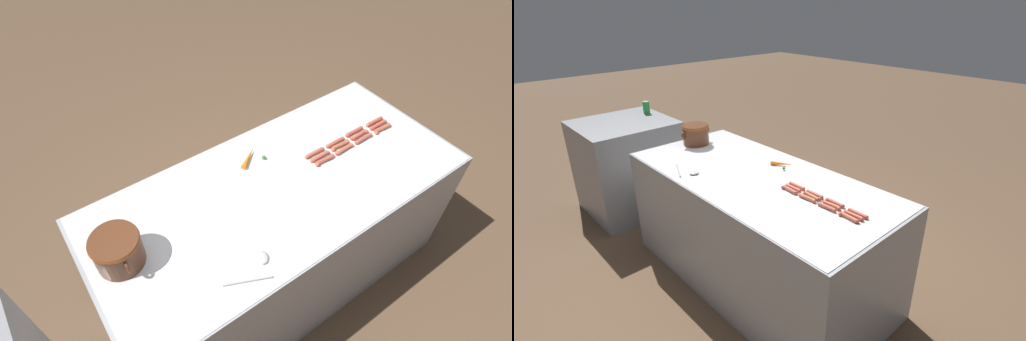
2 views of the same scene
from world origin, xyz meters
TOP-DOWN VIEW (x-y plane):
  - ground_plane at (0.00, 0.00)m, footprint 20.00×20.00m
  - griddle_counter at (0.00, 0.00)m, footprint 0.93×2.06m
  - hot_dog_0 at (-0.00, -0.79)m, footprint 0.03×0.14m
  - hot_dog_1 at (-0.00, -0.63)m, footprint 0.03×0.14m
  - hot_dog_2 at (-0.00, -0.47)m, footprint 0.03×0.14m
  - hot_dog_3 at (-0.00, -0.32)m, footprint 0.03×0.14m
  - hot_dog_4 at (0.04, -0.79)m, footprint 0.03×0.14m
  - hot_dog_5 at (0.04, -0.63)m, footprint 0.03×0.14m
  - hot_dog_6 at (0.04, -0.48)m, footprint 0.03×0.14m
  - hot_dog_7 at (0.04, -0.32)m, footprint 0.03×0.14m
  - hot_dog_8 at (0.07, -0.80)m, footprint 0.03×0.14m
  - hot_dog_9 at (0.08, -0.63)m, footprint 0.03×0.14m
  - hot_dog_10 at (0.07, -0.47)m, footprint 0.03×0.14m
  - hot_dog_11 at (0.08, -0.31)m, footprint 0.03×0.14m
  - bean_pot at (0.06, 0.85)m, footprint 0.28×0.23m
  - serving_spoon at (-0.32, 0.37)m, footprint 0.15×0.26m
  - carrot at (0.26, 0.01)m, footprint 0.13×0.16m

SIDE VIEW (x-z plane):
  - ground_plane at x=0.00m, z-range 0.00..0.00m
  - griddle_counter at x=0.00m, z-range 0.00..0.87m
  - serving_spoon at x=-0.32m, z-range 0.87..0.89m
  - hot_dog_0 at x=0.00m, z-range 0.87..0.89m
  - hot_dog_1 at x=0.00m, z-range 0.87..0.89m
  - hot_dog_2 at x=0.00m, z-range 0.87..0.89m
  - hot_dog_3 at x=0.00m, z-range 0.87..0.89m
  - hot_dog_4 at x=0.04m, z-range 0.87..0.89m
  - hot_dog_5 at x=0.04m, z-range 0.87..0.89m
  - hot_dog_6 at x=0.04m, z-range 0.87..0.89m
  - hot_dog_7 at x=0.04m, z-range 0.87..0.89m
  - hot_dog_8 at x=0.07m, z-range 0.87..0.89m
  - hot_dog_9 at x=0.08m, z-range 0.87..0.89m
  - hot_dog_10 at x=0.07m, z-range 0.87..0.89m
  - hot_dog_11 at x=0.08m, z-range 0.87..0.89m
  - carrot at x=0.26m, z-range 0.87..0.90m
  - bean_pot at x=0.06m, z-range 0.88..1.05m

